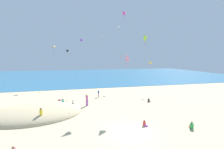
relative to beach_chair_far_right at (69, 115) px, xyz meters
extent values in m
plane|color=#C6B58C|center=(6.02, 4.54, -0.24)|extent=(120.00, 120.00, 0.00)
cube|color=teal|center=(6.02, 46.91, -0.21)|extent=(120.00, 60.00, 0.05)
ellipsoid|color=tan|center=(-4.40, 1.87, -0.24)|extent=(11.98, 8.39, 2.28)
cube|color=#D13D3D|center=(0.10, 0.06, -0.09)|extent=(0.70, 0.74, 0.03)
cube|color=#D13D3D|center=(-0.12, -0.07, 0.10)|extent=(0.48, 0.60, 0.40)
cylinder|color=#B7B7BC|center=(0.07, 0.38, -0.16)|extent=(0.02, 0.02, 0.15)
cylinder|color=#B7B7BC|center=(0.37, -0.11, -0.16)|extent=(0.02, 0.02, 0.15)
cube|color=red|center=(-1.81, 7.95, -0.14)|extent=(0.54, 0.51, 0.19)
cube|color=white|center=(-1.81, 7.95, -0.03)|extent=(0.56, 0.52, 0.04)
cylinder|color=green|center=(12.43, -6.29, 0.05)|extent=(0.50, 0.50, 0.57)
sphere|color=tan|center=(12.43, -6.29, 0.44)|extent=(0.23, 0.23, 0.23)
cube|color=red|center=(12.52, -6.08, -0.16)|extent=(0.44, 0.50, 0.17)
cylinder|color=black|center=(12.63, 3.66, 0.00)|extent=(0.43, 0.43, 0.47)
sphere|color=beige|center=(12.63, 3.66, 0.31)|extent=(0.19, 0.19, 0.19)
cube|color=#D8599E|center=(12.76, 3.53, -0.17)|extent=(0.41, 0.41, 0.14)
sphere|color=#A87A5B|center=(-3.07, -8.39, 1.15)|extent=(0.20, 0.20, 0.20)
cylinder|color=red|center=(8.00, -4.54, 0.00)|extent=(0.43, 0.43, 0.47)
sphere|color=#846047|center=(8.00, -4.54, 0.32)|extent=(0.19, 0.19, 0.19)
cube|color=purple|center=(8.10, -4.70, -0.17)|extent=(0.39, 0.42, 0.14)
cylinder|color=purple|center=(2.61, 3.82, 0.20)|extent=(0.15, 0.15, 0.88)
cylinder|color=purple|center=(2.42, 3.83, 0.20)|extent=(0.15, 0.15, 0.88)
cylinder|color=#D8599E|center=(2.52, 3.82, 0.97)|extent=(0.36, 0.36, 0.66)
sphere|color=tan|center=(2.52, 3.82, 1.40)|extent=(0.24, 0.24, 0.24)
cylinder|color=#19ADB2|center=(-1.16, 6.01, 0.03)|extent=(0.47, 0.47, 0.53)
sphere|color=#846047|center=(-1.16, 6.01, 0.39)|extent=(0.21, 0.21, 0.21)
cube|color=black|center=(-1.07, 5.82, -0.16)|extent=(0.42, 0.47, 0.15)
cylinder|color=blue|center=(-2.88, -0.83, 0.16)|extent=(0.14, 0.14, 0.80)
cylinder|color=blue|center=(-3.00, -0.97, 0.16)|extent=(0.14, 0.14, 0.80)
cylinder|color=yellow|center=(-2.94, -0.90, 0.86)|extent=(0.45, 0.45, 0.60)
sphere|color=brown|center=(-2.94, -0.90, 1.26)|extent=(0.22, 0.22, 0.22)
cylinder|color=red|center=(4.94, 8.41, 0.10)|extent=(0.12, 0.12, 0.69)
cylinder|color=red|center=(4.97, 8.56, 0.10)|extent=(0.12, 0.12, 0.69)
cylinder|color=blue|center=(4.96, 8.49, 0.71)|extent=(0.33, 0.33, 0.52)
sphere|color=beige|center=(4.96, 8.49, 1.05)|extent=(0.19, 0.19, 0.19)
cylinder|color=white|center=(0.41, 5.09, 0.02)|extent=(0.38, 0.38, 0.52)
sphere|color=beige|center=(0.41, 5.09, 0.38)|extent=(0.21, 0.21, 0.21)
cube|color=black|center=(0.38, 4.88, -0.16)|extent=(0.31, 0.41, 0.15)
pyramid|color=orange|center=(-4.28, 21.59, 9.92)|extent=(0.93, 0.74, 0.35)
cylinder|color=black|center=(-4.28, 21.57, 8.88)|extent=(0.06, 0.18, 0.92)
cone|color=white|center=(12.64, 22.77, 15.70)|extent=(0.77, 0.55, 0.79)
cylinder|color=yellow|center=(12.64, 22.77, 14.89)|extent=(0.22, 0.04, 1.09)
pyramid|color=green|center=(11.18, 15.24, 8.09)|extent=(0.53, 0.65, 0.22)
cylinder|color=red|center=(11.17, 15.23, 7.25)|extent=(0.20, 0.07, 0.91)
cube|color=purple|center=(2.31, 16.31, 10.95)|extent=(0.58, 0.45, 0.68)
cylinder|color=orange|center=(2.31, 16.31, 10.39)|extent=(0.08, 0.07, 0.62)
cone|color=#DB3DA8|center=(9.30, 7.28, 14.89)|extent=(1.15, 0.95, 1.03)
cylinder|color=purple|center=(9.30, 7.28, 14.14)|extent=(0.12, 0.07, 0.83)
cone|color=pink|center=(7.73, 0.55, 7.08)|extent=(1.00, 1.12, 1.01)
cylinder|color=red|center=(7.73, 0.55, 6.25)|extent=(0.08, 0.13, 0.96)
cube|color=yellow|center=(15.97, 9.90, 5.98)|extent=(0.63, 0.22, 0.64)
cylinder|color=#DB3DA8|center=(15.97, 9.90, 5.20)|extent=(0.04, 0.05, 1.10)
cube|color=black|center=(-1.03, 22.15, 8.84)|extent=(0.75, 0.36, 0.75)
cylinder|color=yellow|center=(-1.03, 22.15, 8.21)|extent=(0.03, 0.15, 0.67)
pyramid|color=red|center=(7.01, 17.01, 12.15)|extent=(0.45, 0.38, 0.17)
cylinder|color=green|center=(7.00, 17.02, 11.63)|extent=(0.05, 0.07, 0.53)
cube|color=#99DB33|center=(9.22, -1.71, 9.36)|extent=(0.73, 0.55, 0.87)
cylinder|color=#DB3DA8|center=(9.22, -1.71, 8.71)|extent=(0.07, 0.07, 0.68)
camera|label=1|loc=(1.05, -19.03, 6.94)|focal=24.54mm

